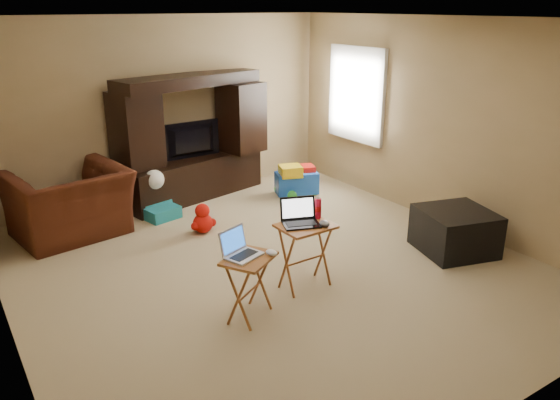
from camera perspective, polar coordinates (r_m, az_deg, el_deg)
floor at (r=5.84m, az=-1.09°, el=-6.84°), size 5.50×5.50×0.00m
ceiling at (r=5.23m, az=-1.27°, el=18.48°), size 5.50×5.50×0.00m
wall_back at (r=7.81m, az=-12.15°, el=9.26°), size 5.00×0.00×5.00m
wall_front at (r=3.52m, az=23.56°, el=-4.83°), size 5.00×0.00×5.00m
wall_right at (r=7.02m, az=16.51°, el=7.73°), size 0.00×5.50×5.50m
window_pane at (r=8.05m, az=8.06°, el=10.88°), size 0.00×1.20×1.20m
window_frame at (r=8.04m, az=7.95°, el=10.87°), size 0.06×1.14×1.34m
entertainment_center at (r=7.73m, az=-9.16°, el=6.43°), size 2.18×0.98×1.73m
television at (r=7.71m, az=-9.05°, el=6.13°), size 0.88×0.15×0.51m
recliner at (r=6.88m, az=-21.11°, el=-0.36°), size 1.41×1.28×0.81m
child_rocker at (r=7.17m, az=-12.50°, el=0.21°), size 0.50×0.55×0.55m
plush_toy at (r=6.65m, az=-8.08°, el=-1.88°), size 0.34×0.28×0.37m
push_toy at (r=7.91m, az=1.75°, el=2.20°), size 0.72×0.62×0.46m
ottoman at (r=6.38m, az=17.82°, el=-3.11°), size 0.92×0.92×0.48m
tray_table_left at (r=4.82m, az=-3.21°, el=-9.12°), size 0.57×0.54×0.58m
tray_table_right at (r=5.30m, az=2.65°, el=-5.89°), size 0.51×0.41×0.65m
laptop_left at (r=4.65m, az=-3.81°, el=-4.62°), size 0.37×0.34×0.24m
laptop_right at (r=5.11m, az=2.24°, el=-1.40°), size 0.42×0.38×0.24m
mouse_left at (r=4.71m, az=-0.89°, el=-5.52°), size 0.10×0.13×0.05m
mouse_right at (r=5.14m, az=4.67°, el=-2.46°), size 0.11×0.15×0.05m
water_bottle at (r=5.30m, az=3.97°, el=-0.89°), size 0.06×0.06×0.20m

